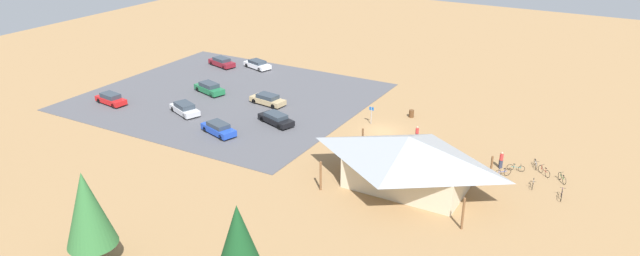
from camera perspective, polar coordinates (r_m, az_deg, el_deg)
name	(u,v)px	position (r m, az deg, el deg)	size (l,w,h in m)	color
ground	(383,132)	(65.85, 6.20, -0.36)	(160.00, 160.00, 0.00)	#937047
parking_lot_asphalt	(228,97)	(77.25, -9.06, 3.08)	(35.16, 31.37, 0.05)	#4C4C51
bike_pavilion	(408,158)	(53.04, 8.65, -2.94)	(13.68, 9.27, 5.11)	beige
trash_bin	(411,114)	(70.26, 9.02, 1.41)	(0.60, 0.60, 0.90)	brown
lot_sign	(371,113)	(67.34, 5.10, 1.53)	(0.56, 0.08, 2.20)	#99999E
pine_midwest	(238,238)	(38.21, -8.06, -10.73)	(3.16, 3.16, 7.33)	brown
pine_center	(87,209)	(44.35, -22.02, -7.44)	(3.61, 3.61, 7.64)	brown
bicycle_blue_mid_cluster	(503,173)	(58.18, 17.59, -4.22)	(1.29, 1.29, 0.93)	black
bicycle_white_edge_south	(536,164)	(61.10, 20.52, -3.33)	(0.64, 1.56, 0.81)	black
bicycle_teal_front_row	(516,168)	(59.65, 18.79, -3.75)	(1.67, 0.50, 0.77)	black
bicycle_green_near_porch	(562,178)	(59.11, 22.80, -4.58)	(0.93, 1.47, 0.82)	black
bicycle_red_by_bin	(544,171)	(59.76, 21.26, -4.01)	(1.32, 1.30, 0.90)	black
bicycle_purple_yard_front	(562,195)	(56.07, 22.77, -6.08)	(0.48, 1.77, 0.88)	black
bicycle_silver_yard_right	(533,184)	(57.12, 20.31, -5.18)	(0.48, 1.66, 0.80)	black
car_green_mid_lot	(209,88)	(78.73, -10.88, 3.91)	(5.07, 3.11, 1.44)	#1E6B3D
car_blue_end_stall	(218,128)	(65.43, -10.00, -0.04)	(4.92, 3.05, 1.38)	#1E42B2
car_maroon_back_corner	(222,62)	(90.34, -9.68, 6.45)	(4.99, 3.04, 1.37)	maroon
car_silver_far_end	(185,108)	(72.10, -13.23, 1.89)	(4.98, 3.45, 1.39)	#BCBCC1
car_red_inner_stall	(111,99)	(78.07, -19.97, 2.73)	(4.68, 2.29, 1.41)	red
car_tan_front_row	(268,99)	(73.55, -5.19, 2.83)	(4.91, 2.39, 1.35)	tan
car_white_by_curb	(257,64)	(88.55, -6.21, 6.28)	(4.89, 3.10, 1.28)	white
car_black_aisle_side	(276,119)	(67.43, -4.37, 0.93)	(5.11, 3.23, 1.28)	black
visitor_near_lot	(501,160)	(59.58, 17.47, -2.99)	(0.40, 0.38, 1.74)	#2D3347
visitor_at_bikes	(417,133)	(63.62, 9.56, -0.52)	(0.37, 0.36, 1.74)	#2D3347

